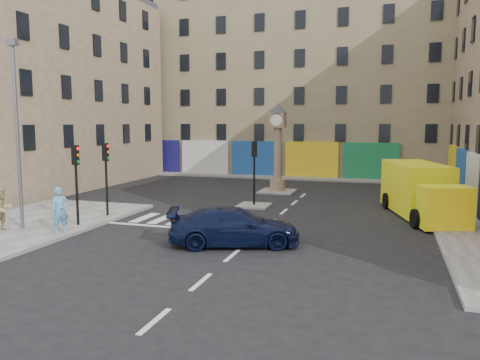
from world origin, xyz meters
The scene contains 16 objects.
ground centered at (0.00, 0.00, 0.00)m, with size 120.00×120.00×0.00m, color black.
sidewalk_right centered at (8.70, 10.00, 0.07)m, with size 2.60×30.00×0.15m, color gray.
sidewalk_far centered at (-4.00, 22.20, 0.07)m, with size 32.00×2.40×0.15m, color gray.
island_near centered at (-2.00, 8.00, 0.06)m, with size 1.80×1.80×0.12m, color gray.
island_far centered at (-2.00, 14.00, 0.06)m, with size 2.40×2.40×0.12m, color gray.
building_far centered at (-4.00, 28.00, 8.50)m, with size 32.00×10.00×17.00m, color gray.
building_left centered at (-19.00, 12.00, 7.50)m, with size 8.00×20.00×15.00m, color #9D8466.
traffic_light_left_near centered at (-8.30, 0.20, 2.62)m, with size 0.28×0.22×3.70m.
traffic_light_left_far centered at (-8.30, 2.60, 2.62)m, with size 0.28×0.22×3.70m.
traffic_light_island centered at (-2.00, 8.00, 2.59)m, with size 0.28×0.22×3.70m.
lamp_post centered at (-10.20, -1.20, 4.79)m, with size 0.50×0.25×8.30m.
clock_pillar centered at (-2.00, 14.00, 3.55)m, with size 1.20×1.20×6.10m.
navy_sedan centered at (-0.40, -0.52, 0.76)m, with size 2.12×5.21×1.51m, color black.
yellow_van centered at (7.02, 7.91, 1.36)m, with size 4.11×7.82×2.73m.
pedestrian_blue centered at (-8.00, -1.37, 1.14)m, with size 0.73×0.48×1.99m, color #599DCB.
pedestrian_tan centered at (-10.67, -1.80, 1.11)m, with size 0.94×0.73×1.92m, color tan.
Camera 1 is at (5.35, -17.87, 4.88)m, focal length 35.00 mm.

